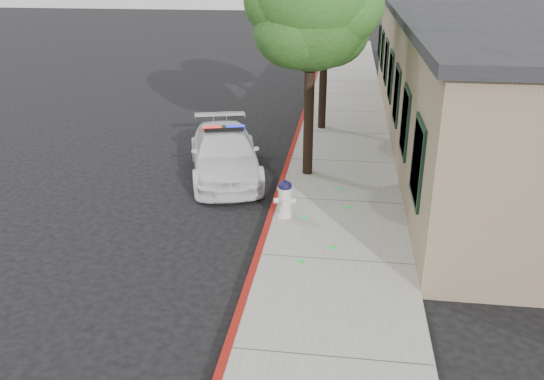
{
  "coord_description": "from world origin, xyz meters",
  "views": [
    {
      "loc": [
        1.69,
        -9.96,
        5.71
      ],
      "look_at": [
        0.13,
        1.63,
        0.9
      ],
      "focal_mm": 37.15,
      "sensor_mm": 36.0,
      "label": 1
    }
  ],
  "objects": [
    {
      "name": "sidewalk",
      "position": [
        1.6,
        3.0,
        0.07
      ],
      "size": [
        3.2,
        60.0,
        0.15
      ],
      "primitive_type": "cube",
      "color": "gray",
      "rests_on": "ground"
    },
    {
      "name": "street_tree_near",
      "position": [
        0.71,
        4.94,
        4.1
      ],
      "size": [
        2.95,
        2.89,
        5.3
      ],
      "rotation": [
        0.0,
        0.0,
        0.13
      ],
      "color": "black",
      "rests_on": "sidewalk"
    },
    {
      "name": "fire_hydrant",
      "position": [
        0.39,
        1.89,
        0.6
      ],
      "size": [
        0.52,
        0.45,
        0.9
      ],
      "rotation": [
        0.0,
        0.0,
        0.15
      ],
      "color": "silver",
      "rests_on": "sidewalk"
    },
    {
      "name": "police_car",
      "position": [
        -1.63,
        4.73,
        0.67
      ],
      "size": [
        3.03,
        4.9,
        1.44
      ],
      "rotation": [
        0.0,
        0.0,
        0.28
      ],
      "color": "white",
      "rests_on": "ground"
    },
    {
      "name": "ground",
      "position": [
        0.0,
        0.0,
        0.0
      ],
      "size": [
        120.0,
        120.0,
        0.0
      ],
      "primitive_type": "plane",
      "color": "black",
      "rests_on": "ground"
    },
    {
      "name": "red_curb",
      "position": [
        0.06,
        3.0,
        0.08
      ],
      "size": [
        0.14,
        60.0,
        0.16
      ],
      "primitive_type": "cube",
      "color": "maroon",
      "rests_on": "ground"
    },
    {
      "name": "clapboard_building",
      "position": [
        6.69,
        9.0,
        2.13
      ],
      "size": [
        7.3,
        20.89,
        4.24
      ],
      "color": "#89725A",
      "rests_on": "ground"
    }
  ]
}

